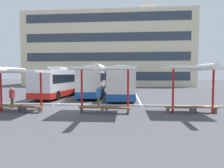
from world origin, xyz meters
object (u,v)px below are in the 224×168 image
object	(u,v)px
coach_bus_1	(93,81)
bench_2	(10,107)
bench_4	(92,108)
bench_6	(179,108)
bench_5	(117,109)
coach_bus_2	(120,82)
waiting_shelter_3	(195,69)
bench_3	(32,108)
bench_7	(205,108)
waiting_passenger_3	(12,96)
coach_bus_0	(64,82)
waiting_shelter_1	(18,71)
waiting_shelter_2	(104,69)
waiting_passenger_1	(99,95)

from	to	relation	value
coach_bus_1	bench_2	world-z (taller)	coach_bus_1
bench_4	bench_6	world-z (taller)	same
bench_4	bench_5	distance (m)	1.81
coach_bus_2	waiting_shelter_3	bearing A→B (deg)	-59.93
bench_3	bench_6	xyz separation A→B (m)	(10.31, 0.67, 0.01)
bench_6	waiting_shelter_3	bearing A→B (deg)	-13.15
coach_bus_1	bench_3	size ratio (longest dim) A/B	7.97
coach_bus_2	bench_3	xyz separation A→B (m)	(-5.87, -9.69, -1.38)
bench_4	bench_7	size ratio (longest dim) A/B	1.07
bench_6	waiting_passenger_3	size ratio (longest dim) A/B	1.17
waiting_passenger_3	bench_6	bearing A→B (deg)	-4.10
coach_bus_0	waiting_shelter_1	size ratio (longest dim) A/B	2.23
bench_4	waiting_shelter_3	bearing A→B (deg)	1.73
bench_7	bench_2	bearing A→B (deg)	-177.47
waiting_shelter_1	waiting_shelter_2	distance (m)	6.02
coach_bus_2	waiting_passenger_3	world-z (taller)	coach_bus_2
bench_7	bench_5	bearing A→B (deg)	-172.92
coach_bus_2	waiting_passenger_3	bearing A→B (deg)	-135.95
coach_bus_0	bench_4	xyz separation A→B (m)	(5.51, -9.88, -1.34)
coach_bus_2	waiting_shelter_1	bearing A→B (deg)	-124.65
bench_3	waiting_passenger_3	distance (m)	3.03
waiting_shelter_1	waiting_passenger_1	bearing A→B (deg)	25.56
waiting_shelter_1	waiting_shelter_2	world-z (taller)	waiting_shelter_2
bench_2	waiting_shelter_2	size ratio (longest dim) A/B	0.35
coach_bus_1	waiting_shelter_2	distance (m)	11.70
bench_3	waiting_passenger_1	xyz separation A→B (m)	(4.36, 2.41, 0.70)
coach_bus_1	bench_7	bearing A→B (deg)	-46.83
waiting_shelter_3	waiting_passenger_1	distance (m)	7.41
coach_bus_2	bench_5	xyz separation A→B (m)	(0.15, -9.57, -1.37)
coach_bus_2	bench_3	distance (m)	11.41
coach_bus_1	waiting_passenger_3	bearing A→B (deg)	-116.34
coach_bus_0	waiting_shelter_2	xyz separation A→B (m)	(6.41, -10.10, 1.36)
bench_3	waiting_shelter_3	distance (m)	11.54
bench_4	waiting_passenger_3	distance (m)	6.88
waiting_shelter_2	bench_2	bearing A→B (deg)	178.09
coach_bus_2	waiting_passenger_1	world-z (taller)	coach_bus_2
coach_bus_0	bench_6	distance (m)	15.03
bench_5	bench_7	distance (m)	6.14
coach_bus_0	waiting_passenger_1	distance (m)	9.58
coach_bus_0	waiting_passenger_1	bearing A→B (deg)	-53.78
bench_2	bench_6	xyz separation A→B (m)	(12.11, 0.41, 0.00)
bench_5	waiting_shelter_1	bearing A→B (deg)	-178.22
bench_5	bench_6	world-z (taller)	same
bench_5	waiting_shelter_3	distance (m)	5.87
bench_5	waiting_passenger_3	distance (m)	8.67
bench_2	waiting_shelter_3	world-z (taller)	waiting_shelter_3
waiting_shelter_2	bench_4	world-z (taller)	waiting_shelter_2
bench_5	coach_bus_1	bearing A→B (deg)	108.30
bench_4	waiting_shelter_3	size ratio (longest dim) A/B	0.38
bench_4	bench_7	world-z (taller)	same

